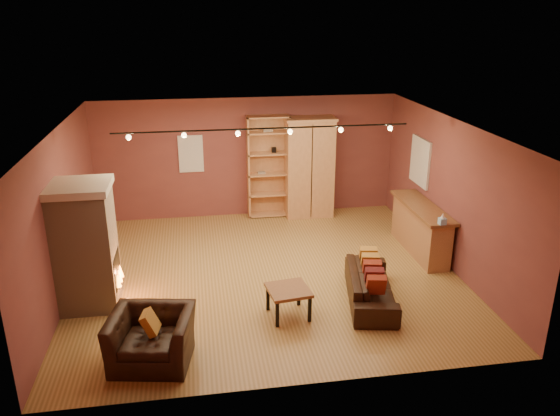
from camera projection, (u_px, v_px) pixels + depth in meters
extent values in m
plane|color=olive|center=(267.00, 274.00, 10.23)|extent=(7.00, 7.00, 0.00)
plane|color=brown|center=(266.00, 126.00, 9.27)|extent=(7.00, 7.00, 0.00)
cube|color=brown|center=(247.00, 158.00, 12.76)|extent=(7.00, 0.02, 2.80)
cube|color=brown|center=(62.00, 215.00, 9.22)|extent=(0.02, 6.50, 2.80)
cube|color=brown|center=(450.00, 194.00, 10.28)|extent=(0.02, 6.50, 2.80)
cube|color=tan|center=(86.00, 249.00, 8.87)|extent=(0.90, 0.90, 2.00)
cube|color=beige|center=(78.00, 187.00, 8.51)|extent=(0.98, 0.98, 0.12)
cube|color=black|center=(115.00, 269.00, 9.07)|extent=(0.10, 0.65, 0.55)
cone|color=orange|center=(119.00, 276.00, 9.12)|extent=(0.10, 0.10, 0.22)
cube|color=silver|center=(191.00, 154.00, 12.50)|extent=(0.56, 0.04, 0.86)
cube|color=tan|center=(267.00, 165.00, 12.88)|extent=(0.98, 0.04, 2.41)
cube|color=tan|center=(248.00, 168.00, 12.65)|extent=(0.04, 0.38, 2.41)
cube|color=tan|center=(288.00, 166.00, 12.79)|extent=(0.04, 0.38, 2.41)
cube|color=gray|center=(261.00, 173.00, 12.74)|extent=(0.18, 0.12, 0.05)
cube|color=black|center=(274.00, 150.00, 12.60)|extent=(0.10, 0.10, 0.12)
cube|color=tan|center=(269.00, 214.00, 13.12)|extent=(0.98, 0.38, 0.04)
cube|color=tan|center=(269.00, 194.00, 12.95)|extent=(0.98, 0.38, 0.03)
cube|color=tan|center=(268.00, 174.00, 12.78)|extent=(0.98, 0.38, 0.04)
cube|color=tan|center=(268.00, 153.00, 12.61)|extent=(0.98, 0.38, 0.04)
cube|color=tan|center=(268.00, 132.00, 12.44)|extent=(0.98, 0.38, 0.04)
cube|color=tan|center=(268.00, 117.00, 12.31)|extent=(0.98, 0.38, 0.04)
cube|color=tan|center=(309.00, 169.00, 12.78)|extent=(1.10, 0.60, 2.30)
cube|color=brown|center=(312.00, 172.00, 12.51)|extent=(0.02, 0.01, 2.20)
cube|color=tan|center=(310.00, 119.00, 12.37)|extent=(1.16, 0.66, 0.06)
cube|color=#AE7950|center=(420.00, 230.00, 11.01)|extent=(0.45, 1.97, 0.94)
cube|color=brown|center=(422.00, 207.00, 10.84)|extent=(0.57, 2.09, 0.06)
cube|color=#92C2EA|center=(442.00, 221.00, 9.88)|extent=(0.14, 0.14, 0.13)
cone|color=white|center=(443.00, 215.00, 9.84)|extent=(0.08, 0.08, 0.10)
cube|color=silver|center=(420.00, 162.00, 11.48)|extent=(0.05, 0.90, 1.00)
imported|color=black|center=(371.00, 281.00, 9.18)|extent=(0.90, 1.94, 0.73)
cube|color=maroon|center=(376.00, 285.00, 8.58)|extent=(0.34, 0.28, 0.36)
cube|color=maroon|center=(374.00, 277.00, 8.84)|extent=(0.34, 0.28, 0.36)
cube|color=maroon|center=(372.00, 269.00, 9.10)|extent=(0.34, 0.28, 0.36)
cube|color=#BF8131|center=(370.00, 262.00, 9.36)|extent=(0.34, 0.28, 0.36)
cube|color=#BF8131|center=(368.00, 255.00, 9.62)|extent=(0.34, 0.28, 0.36)
imported|color=black|center=(151.00, 330.00, 7.56)|extent=(1.24, 0.92, 0.98)
cube|color=#BF8131|center=(150.00, 323.00, 7.52)|extent=(0.29, 0.34, 0.34)
cube|color=brown|center=(288.00, 290.00, 8.69)|extent=(0.72, 0.72, 0.05)
cube|color=black|center=(274.00, 314.00, 8.49)|extent=(0.05, 0.05, 0.43)
cube|color=black|center=(308.00, 311.00, 8.57)|extent=(0.05, 0.05, 0.43)
cube|color=black|center=(270.00, 297.00, 8.99)|extent=(0.05, 0.05, 0.43)
cube|color=black|center=(301.00, 294.00, 9.07)|extent=(0.05, 0.05, 0.43)
cylinder|color=black|center=(264.00, 129.00, 9.48)|extent=(5.20, 0.03, 0.03)
sphere|color=#FFD88C|center=(129.00, 137.00, 9.16)|extent=(0.09, 0.09, 0.09)
sphere|color=#FFD88C|center=(184.00, 135.00, 9.30)|extent=(0.09, 0.09, 0.09)
sphere|color=#FFD88C|center=(238.00, 133.00, 9.44)|extent=(0.09, 0.09, 0.09)
sphere|color=#FFD88C|center=(290.00, 132.00, 9.57)|extent=(0.09, 0.09, 0.09)
sphere|color=#FFD88C|center=(341.00, 130.00, 9.71)|extent=(0.09, 0.09, 0.09)
sphere|color=#FFD88C|center=(390.00, 128.00, 9.85)|extent=(0.09, 0.09, 0.09)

